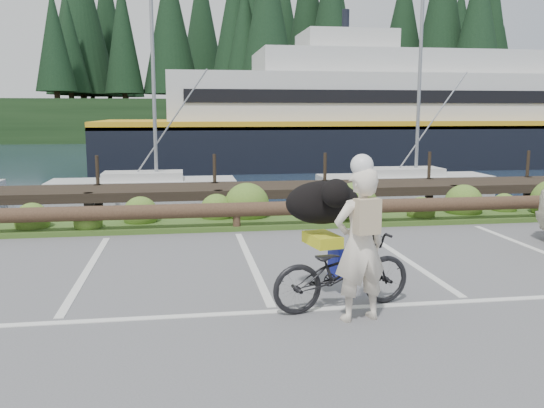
% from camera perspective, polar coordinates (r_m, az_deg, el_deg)
% --- Properties ---
extents(ground, '(72.00, 72.00, 0.00)m').
position_cam_1_polar(ground, '(7.67, -0.32, -9.63)').
color(ground, '#575759').
extents(harbor_backdrop, '(170.00, 160.00, 30.00)m').
position_cam_1_polar(harbor_backdrop, '(85.70, -7.81, 7.38)').
color(harbor_backdrop, '#172537').
rests_on(harbor_backdrop, ground).
extents(vegetation_strip, '(34.00, 1.60, 0.10)m').
position_cam_1_polar(vegetation_strip, '(12.76, -3.80, -1.81)').
color(vegetation_strip, '#3D5B21').
rests_on(vegetation_strip, ground).
extents(log_rail, '(32.00, 0.30, 0.60)m').
position_cam_1_polar(log_rail, '(12.08, -3.51, -2.67)').
color(log_rail, '#443021').
rests_on(log_rail, ground).
extents(bicycle, '(1.96, 1.01, 0.98)m').
position_cam_1_polar(bicycle, '(7.33, 6.98, -6.57)').
color(bicycle, black).
rests_on(bicycle, ground).
extents(cyclist, '(0.74, 0.56, 1.84)m').
position_cam_1_polar(cyclist, '(6.85, 8.71, -4.03)').
color(cyclist, silver).
rests_on(cyclist, ground).
extents(dog, '(0.68, 1.08, 0.58)m').
position_cam_1_polar(dog, '(7.69, 5.05, 0.16)').
color(dog, black).
rests_on(dog, bicycle).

